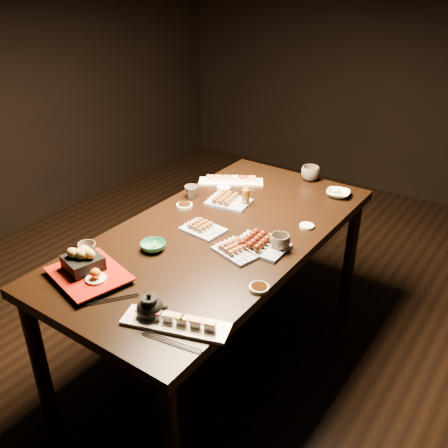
{
  "coord_description": "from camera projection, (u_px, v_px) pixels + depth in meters",
  "views": [
    {
      "loc": [
        1.39,
        -1.87,
        1.94
      ],
      "look_at": [
        0.14,
        -0.08,
        0.77
      ],
      "focal_mm": 40.0,
      "sensor_mm": 36.0,
      "label": 1
    }
  ],
  "objects": [
    {
      "name": "ground",
      "position": [
        213.0,
        326.0,
        2.97
      ],
      "size": [
        5.0,
        5.0,
        0.0
      ],
      "primitive_type": "plane",
      "color": "black",
      "rests_on": "ground"
    },
    {
      "name": "dining_table",
      "position": [
        219.0,
        294.0,
        2.63
      ],
      "size": [
        1.04,
        1.86,
        0.75
      ],
      "primitive_type": "cube",
      "rotation": [
        0.0,
        0.0,
        0.08
      ],
      "color": "black",
      "rests_on": "ground"
    },
    {
      "name": "sushi_platter_near",
      "position": [
        175.0,
        320.0,
        1.82
      ],
      "size": [
        0.42,
        0.23,
        0.05
      ],
      "primitive_type": null,
      "rotation": [
        0.0,
        0.0,
        0.33
      ],
      "color": "white",
      "rests_on": "dining_table"
    },
    {
      "name": "sushi_platter_far",
      "position": [
        231.0,
        179.0,
        2.97
      ],
      "size": [
        0.38,
        0.29,
        0.05
      ],
      "primitive_type": null,
      "rotation": [
        0.0,
        0.0,
        3.7
      ],
      "color": "white",
      "rests_on": "dining_table"
    },
    {
      "name": "yakitori_plate_center",
      "position": [
        203.0,
        226.0,
        2.44
      ],
      "size": [
        0.21,
        0.16,
        0.05
      ],
      "primitive_type": null,
      "rotation": [
        0.0,
        0.0,
        -0.09
      ],
      "color": "#828EB6",
      "rests_on": "dining_table"
    },
    {
      "name": "yakitori_plate_right",
      "position": [
        238.0,
        248.0,
        2.26
      ],
      "size": [
        0.24,
        0.2,
        0.05
      ],
      "primitive_type": null,
      "rotation": [
        0.0,
        0.0,
        -0.25
      ],
      "color": "#828EB6",
      "rests_on": "dining_table"
    },
    {
      "name": "yakitori_plate_left",
      "position": [
        229.0,
        199.0,
        2.72
      ],
      "size": [
        0.25,
        0.2,
        0.06
      ],
      "primitive_type": null,
      "rotation": [
        0.0,
        0.0,
        0.15
      ],
      "color": "#828EB6",
      "rests_on": "dining_table"
    },
    {
      "name": "tsukune_plate",
      "position": [
        261.0,
        242.0,
        2.3
      ],
      "size": [
        0.25,
        0.18,
        0.06
      ],
      "primitive_type": null,
      "rotation": [
        0.0,
        0.0,
        0.03
      ],
      "color": "#828EB6",
      "rests_on": "dining_table"
    },
    {
      "name": "edamame_bowl_green",
      "position": [
        153.0,
        246.0,
        2.29
      ],
      "size": [
        0.13,
        0.13,
        0.04
      ],
      "primitive_type": "imported",
      "rotation": [
        0.0,
        0.0,
        -0.12
      ],
      "color": "#2A8160",
      "rests_on": "dining_table"
    },
    {
      "name": "edamame_bowl_cream",
      "position": [
        338.0,
        194.0,
        2.8
      ],
      "size": [
        0.16,
        0.16,
        0.03
      ],
      "primitive_type": "imported",
      "rotation": [
        0.0,
        0.0,
        0.25
      ],
      "color": "#FDF7CF",
      "rests_on": "dining_table"
    },
    {
      "name": "tempura_tray",
      "position": [
        88.0,
        266.0,
        2.07
      ],
      "size": [
        0.38,
        0.33,
        0.12
      ],
      "primitive_type": null,
      "rotation": [
        0.0,
        0.0,
        -0.25
      ],
      "color": "black",
      "rests_on": "dining_table"
    },
    {
      "name": "teacup_near_left",
      "position": [
        87.0,
        251.0,
        2.22
      ],
      "size": [
        0.1,
        0.1,
        0.07
      ],
      "primitive_type": "imported",
      "rotation": [
        0.0,
        0.0,
        -0.23
      ],
      "color": "brown",
      "rests_on": "dining_table"
    },
    {
      "name": "teacup_mid_right",
      "position": [
        280.0,
        242.0,
        2.28
      ],
      "size": [
        0.12,
        0.12,
        0.07
      ],
      "primitive_type": "imported",
      "rotation": [
        0.0,
        0.0,
        0.29
      ],
      "color": "brown",
      "rests_on": "dining_table"
    },
    {
      "name": "teacup_far_left",
      "position": [
        191.0,
        192.0,
        2.78
      ],
      "size": [
        0.08,
        0.08,
        0.07
      ],
      "primitive_type": "imported",
      "rotation": [
        0.0,
        0.0,
        0.16
      ],
      "color": "brown",
      "rests_on": "dining_table"
    },
    {
      "name": "teacup_far_right",
      "position": [
        310.0,
        173.0,
        2.99
      ],
      "size": [
        0.15,
        0.15,
        0.09
      ],
      "primitive_type": "imported",
      "rotation": [
        0.0,
        0.0,
        0.48
      ],
      "color": "brown",
      "rests_on": "dining_table"
    },
    {
      "name": "teapot",
      "position": [
        150.0,
        306.0,
        1.85
      ],
      "size": [
        0.16,
        0.16,
        0.1
      ],
      "primitive_type": null,
      "rotation": [
        0.0,
        0.0,
        0.37
      ],
      "color": "black",
      "rests_on": "dining_table"
    },
    {
      "name": "condiment_bottle",
      "position": [
        246.0,
        195.0,
        2.68
      ],
      "size": [
        0.05,
        0.05,
        0.13
      ],
      "primitive_type": "cylinder",
      "rotation": [
        0.0,
        0.0,
        -0.15
      ],
      "color": "brown",
      "rests_on": "dining_table"
    },
    {
      "name": "sauce_dish_west",
      "position": [
        184.0,
        206.0,
        2.69
      ],
      "size": [
        0.1,
        0.1,
        0.02
      ],
      "primitive_type": "cylinder",
      "rotation": [
        0.0,
        0.0,
        -0.17
      ],
      "color": "white",
      "rests_on": "dining_table"
    },
    {
      "name": "sauce_dish_east",
      "position": [
        307.0,
        226.0,
        2.49
      ],
      "size": [
        0.09,
        0.09,
        0.01
      ],
      "primitive_type": "cylinder",
      "rotation": [
        0.0,
        0.0,
        -0.19
      ],
      "color": "white",
      "rests_on": "dining_table"
    },
    {
      "name": "sauce_dish_se",
      "position": [
        259.0,
        288.0,
        2.02
      ],
      "size": [
        0.1,
        0.1,
        0.01
      ],
      "primitive_type": "cylinder",
      "rotation": [
        0.0,
        0.0,
        0.17
      ],
      "color": "white",
      "rests_on": "dining_table"
    },
    {
      "name": "sauce_dish_nw",
      "position": [
        224.0,
        188.0,
        2.89
      ],
      "size": [
        0.09,
        0.09,
        0.01
      ],
      "primitive_type": "cylinder",
      "rotation": [
        0.0,
        0.0,
        0.17
      ],
      "color": "white",
      "rests_on": "dining_table"
    },
    {
      "name": "chopsticks_near",
      "position": [
        111.0,
        300.0,
        1.96
      ],
      "size": [
        0.15,
        0.19,
        0.01
      ],
      "primitive_type": null,
      "rotation": [
        0.0,
        0.0,
        0.92
      ],
      "color": "black",
      "rests_on": "dining_table"
    },
    {
      "name": "chopsticks_se",
      "position": [
        171.0,
        342.0,
        1.74
      ],
      "size": [
        0.24,
        0.06,
        0.01
      ],
      "primitive_type": null,
      "rotation": [
        0.0,
        0.0,
        0.18
      ],
      "color": "black",
      "rests_on": "dining_table"
    }
  ]
}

